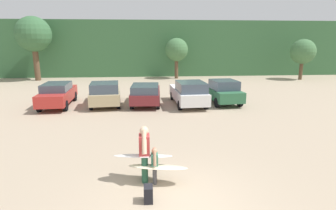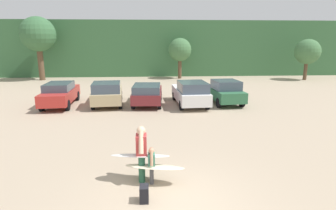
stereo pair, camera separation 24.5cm
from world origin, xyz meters
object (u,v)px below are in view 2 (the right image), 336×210
parked_car_tan (107,93)px  person_child (152,163)px  parked_car_maroon (147,93)px  backpack_dropped (144,194)px  parked_car_red (60,94)px  parked_car_forest_green (224,91)px  surfboard_cream (155,167)px  surfboard_white (140,156)px  person_adult (141,150)px  parked_car_white (191,93)px

parked_car_tan → person_child: parked_car_tan is taller
parked_car_maroon → backpack_dropped: parked_car_maroon is taller
parked_car_red → parked_car_maroon: parked_car_red is taller
parked_car_forest_green → person_child: parked_car_forest_green is taller
person_child → surfboard_cream: person_child is taller
parked_car_tan → surfboard_cream: bearing=-169.8°
parked_car_tan → surfboard_white: bearing=-171.7°
backpack_dropped → person_adult: bearing=94.4°
parked_car_red → parked_car_maroon: size_ratio=1.08×
parked_car_tan → person_child: (2.93, -10.79, -0.19)m
parked_car_tan → parked_car_maroon: (2.71, -0.18, -0.03)m
parked_car_red → surfboard_white: size_ratio=2.52×
person_child → surfboard_white: bearing=-26.8°
parked_car_forest_green → surfboard_cream: 11.91m
parked_car_maroon → surfboard_cream: parked_car_maroon is taller
person_child → parked_car_forest_green: bearing=-115.7°
person_adult → surfboard_white: bearing=6.5°
surfboard_white → person_child: bearing=159.5°
surfboard_white → backpack_dropped: (0.14, -1.19, -0.58)m
parked_car_tan → person_child: size_ratio=4.11×
parked_car_white → person_adult: (-2.97, -10.14, 0.14)m
parked_car_forest_green → surfboard_white: (-5.44, -10.57, -0.02)m
backpack_dropped → parked_car_red: bearing=116.4°
person_adult → backpack_dropped: person_adult is taller
parked_car_forest_green → person_adult: person_adult is taller
parked_car_tan → parked_car_forest_green: bearing=-95.8°
person_child → parked_car_red: bearing=-61.0°
parked_car_red → parked_car_tan: parked_car_tan is taller
surfboard_cream → backpack_dropped: size_ratio=4.15×
surfboard_cream → backpack_dropped: 1.05m
parked_car_red → parked_car_maroon: bearing=-94.7°
parked_car_red → person_adult: 12.04m
parked_car_red → parked_car_white: bearing=-96.2°
parked_car_red → parked_car_tan: 3.12m
parked_car_maroon → parked_car_white: bearing=-92.9°
parked_car_maroon → parked_car_white: 2.91m
backpack_dropped → parked_car_maroon: bearing=90.1°
parked_car_red → backpack_dropped: (5.84, -11.77, -0.59)m
parked_car_red → person_adult: size_ratio=2.69×
person_adult → surfboard_cream: size_ratio=0.93×
parked_car_red → parked_car_maroon: 5.83m
parked_car_red → parked_car_maroon: (5.83, -0.14, -0.03)m
parked_car_forest_green → person_adult: 11.86m
person_adult → surfboard_white: (-0.05, -0.01, -0.17)m
parked_car_maroon → parked_car_white: (2.89, -0.29, 0.06)m
parked_car_forest_green → parked_car_tan: bearing=84.5°
person_adult → surfboard_white: size_ratio=0.94×
parked_car_tan → parked_car_white: bearing=-100.2°
parked_car_red → parked_car_white: size_ratio=0.98×
parked_car_tan → parked_car_forest_green: 8.02m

